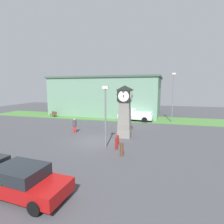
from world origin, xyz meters
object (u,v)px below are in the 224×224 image
(bench, at_px, (54,114))
(pedestrian_by_cars, at_px, (75,125))
(pickup_truck, at_px, (135,115))
(bollard_near_tower, at_px, (122,149))
(car_by_building, at_px, (25,181))
(bollard_mid_row, at_px, (116,143))
(bollard_far_row, at_px, (118,140))
(street_lamp_near_road, at_px, (105,112))
(clock_tower, at_px, (125,111))
(street_lamp_far_side, at_px, (173,95))

(bench, distance_m, pedestrian_by_cars, 12.32)
(bench, bearing_deg, pickup_truck, 0.05)
(bollard_near_tower, distance_m, car_by_building, 6.95)
(bollard_mid_row, height_order, bollard_far_row, bollard_mid_row)
(bollard_mid_row, bearing_deg, street_lamp_near_road, 170.51)
(bollard_near_tower, bearing_deg, bollard_mid_row, 120.69)
(pickup_truck, bearing_deg, car_by_building, -97.54)
(clock_tower, bearing_deg, bollard_mid_row, -89.23)
(bollard_mid_row, distance_m, street_lamp_near_road, 2.75)
(clock_tower, xyz_separation_m, car_by_building, (-2.72, -11.05, -2.02))
(bollard_far_row, bearing_deg, bollard_near_tower, -70.05)
(pickup_truck, relative_size, street_lamp_far_side, 0.75)
(clock_tower, xyz_separation_m, bollard_mid_row, (0.05, -3.85, -2.22))
(bollard_mid_row, relative_size, bench, 0.66)
(bench, distance_m, street_lamp_near_road, 18.71)
(car_by_building, height_order, pickup_truck, pickup_truck)
(street_lamp_near_road, bearing_deg, bollard_near_tower, -38.74)
(car_by_building, xyz_separation_m, street_lamp_far_side, (8.04, 20.38, 3.34))
(bollard_mid_row, distance_m, bollard_far_row, 1.26)
(bollard_near_tower, bearing_deg, car_by_building, -120.03)
(pedestrian_by_cars, height_order, street_lamp_far_side, street_lamp_far_side)
(clock_tower, bearing_deg, pickup_truck, 90.34)
(bench, height_order, pedestrian_by_cars, pedestrian_by_cars)
(pickup_truck, bearing_deg, street_lamp_near_road, -93.91)
(car_by_building, relative_size, bench, 2.60)
(pickup_truck, distance_m, street_lamp_near_road, 12.98)
(pickup_truck, relative_size, pedestrian_by_cars, 3.28)
(street_lamp_far_side, bearing_deg, bollard_far_row, -114.55)
(bollard_far_row, bearing_deg, street_lamp_near_road, -126.50)
(car_by_building, distance_m, street_lamp_near_road, 7.94)
(bollard_near_tower, bearing_deg, bench, 137.01)
(bollard_mid_row, height_order, pedestrian_by_cars, pedestrian_by_cars)
(pedestrian_by_cars, bearing_deg, street_lamp_far_side, 39.34)
(bollard_near_tower, xyz_separation_m, pedestrian_by_cars, (-6.57, 5.24, 0.37))
(clock_tower, relative_size, street_lamp_near_road, 1.01)
(pedestrian_by_cars, bearing_deg, bollard_far_row, -26.23)
(street_lamp_near_road, bearing_deg, bollard_mid_row, -9.49)
(clock_tower, bearing_deg, car_by_building, -103.82)
(bollard_mid_row, bearing_deg, bench, 138.16)
(clock_tower, height_order, street_lamp_far_side, street_lamp_far_side)
(street_lamp_near_road, distance_m, street_lamp_far_side, 14.47)
(bollard_near_tower, height_order, car_by_building, car_by_building)
(street_lamp_near_road, bearing_deg, bench, 136.52)
(bollard_mid_row, height_order, pickup_truck, pickup_truck)
(street_lamp_near_road, bearing_deg, street_lamp_far_side, 64.35)
(bench, relative_size, street_lamp_near_road, 0.31)
(bollard_near_tower, height_order, pedestrian_by_cars, pedestrian_by_cars)
(bollard_near_tower, distance_m, bollard_mid_row, 1.38)
(bollard_mid_row, height_order, bench, bollard_mid_row)
(bollard_far_row, bearing_deg, car_by_building, -107.06)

